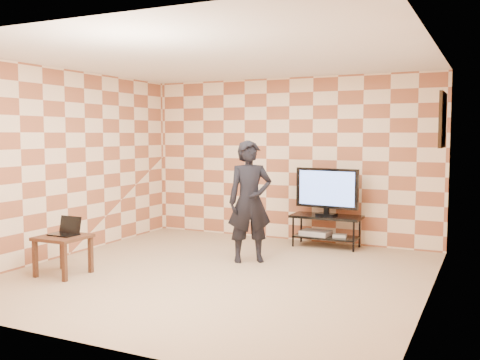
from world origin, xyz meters
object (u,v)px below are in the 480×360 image
object	(u,v)px
side_table	(63,243)
person	(250,201)
tv	(327,189)
tv_stand	(326,224)

from	to	relation	value
side_table	person	size ratio (longest dim) A/B	0.34
tv	person	size ratio (longest dim) A/B	0.61
side_table	person	bearing A→B (deg)	42.48
tv_stand	side_table	xyz separation A→B (m)	(-2.50, -3.06, 0.04)
side_table	tv_stand	bearing A→B (deg)	50.74
tv_stand	side_table	world-z (taller)	same
side_table	person	world-z (taller)	person
tv_stand	person	world-z (taller)	person
tv	person	world-z (taller)	person
tv_stand	tv	size ratio (longest dim) A/B	1.07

